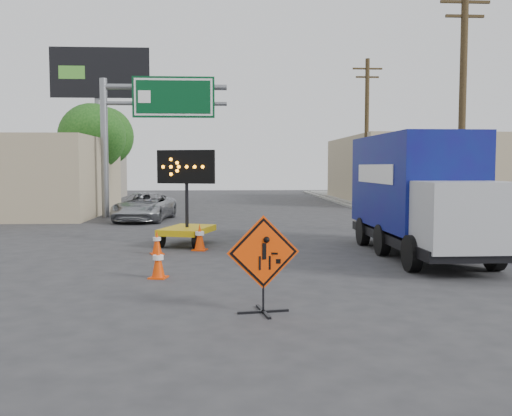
{
  "coord_description": "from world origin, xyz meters",
  "views": [
    {
      "loc": [
        -0.61,
        -10.4,
        2.53
      ],
      "look_at": [
        0.12,
        2.9,
        1.56
      ],
      "focal_mm": 40.0,
      "sensor_mm": 36.0,
      "label": 1
    }
  ],
  "objects": [
    {
      "name": "cone_c",
      "position": [
        -1.38,
        6.72,
        0.41
      ],
      "size": [
        0.5,
        0.5,
        0.81
      ],
      "rotation": [
        0.0,
        0.0,
        -0.26
      ],
      "color": "#E63C04",
      "rests_on": "ground"
    },
    {
      "name": "storefront_left_far",
      "position": [
        -15.0,
        34.0,
        2.2
      ],
      "size": [
        12.0,
        10.0,
        4.4
      ],
      "primitive_type": "cube",
      "color": "gray",
      "rests_on": "ground"
    },
    {
      "name": "highway_gantry",
      "position": [
        -4.43,
        17.96,
        5.07
      ],
      "size": [
        6.18,
        0.38,
        6.9
      ],
      "color": "slate",
      "rests_on": "ground"
    },
    {
      "name": "tree_left_near",
      "position": [
        -8.0,
        22.0,
        4.16
      ],
      "size": [
        3.71,
        3.71,
        6.03
      ],
      "color": "#47361E",
      "rests_on": "ground"
    },
    {
      "name": "utility_pole_far",
      "position": [
        8.0,
        24.0,
        4.68
      ],
      "size": [
        1.8,
        0.26,
        9.0
      ],
      "color": "#47361E",
      "rests_on": "ground"
    },
    {
      "name": "box_truck",
      "position": [
        4.86,
        5.4,
        1.56
      ],
      "size": [
        2.38,
        7.24,
        3.43
      ],
      "rotation": [
        0.0,
        0.0,
        0.01
      ],
      "color": "black",
      "rests_on": "ground"
    },
    {
      "name": "curb_right",
      "position": [
        7.2,
        15.0,
        0.06
      ],
      "size": [
        0.4,
        60.0,
        0.12
      ],
      "primitive_type": "cube",
      "color": "gray",
      "rests_on": "ground"
    },
    {
      "name": "sidewalk_right",
      "position": [
        9.5,
        15.0,
        0.07
      ],
      "size": [
        4.0,
        60.0,
        0.15
      ],
      "primitive_type": "cube",
      "color": "gray",
      "rests_on": "ground"
    },
    {
      "name": "utility_pole_near",
      "position": [
        8.0,
        10.0,
        4.68
      ],
      "size": [
        1.8,
        0.26,
        9.0
      ],
      "color": "#47361E",
      "rests_on": "ground"
    },
    {
      "name": "arrow_board",
      "position": [
        -1.83,
        7.93,
        0.68
      ],
      "size": [
        1.87,
        2.42,
        3.05
      ],
      "rotation": [
        0.0,
        0.0,
        -0.3
      ],
      "color": "#C9A30B",
      "rests_on": "ground"
    },
    {
      "name": "pickup_truck",
      "position": [
        -4.36,
        16.31,
        0.65
      ],
      "size": [
        2.73,
        4.93,
        1.3
      ],
      "primitive_type": "imported",
      "rotation": [
        0.0,
        0.0,
        -0.13
      ],
      "color": "#A4A6AB",
      "rests_on": "ground"
    },
    {
      "name": "cone_a",
      "position": [
        -2.13,
        2.47,
        0.37
      ],
      "size": [
        0.46,
        0.46,
        0.75
      ],
      "rotation": [
        0.0,
        0.0,
        -0.25
      ],
      "color": "#E63C04",
      "rests_on": "ground"
    },
    {
      "name": "tree_left_far",
      "position": [
        -9.0,
        30.0,
        4.6
      ],
      "size": [
        4.1,
        4.1,
        6.66
      ],
      "color": "#47361E",
      "rests_on": "ground"
    },
    {
      "name": "ground",
      "position": [
        0.0,
        0.0,
        0.0
      ],
      "size": [
        100.0,
        100.0,
        0.0
      ],
      "primitive_type": "plane",
      "color": "#2D2D30",
      "rests_on": "ground"
    },
    {
      "name": "construction_sign",
      "position": [
        0.05,
        -0.71,
        0.89
      ],
      "size": [
        1.27,
        0.9,
        1.69
      ],
      "rotation": [
        0.0,
        0.0,
        0.17
      ],
      "color": "black",
      "rests_on": "ground"
    },
    {
      "name": "billboard",
      "position": [
        -8.35,
        25.87,
        7.35
      ],
      "size": [
        6.1,
        0.54,
        9.85
      ],
      "color": "slate",
      "rests_on": "ground"
    },
    {
      "name": "cone_b",
      "position": [
        -2.57,
        6.02,
        0.35
      ],
      "size": [
        0.45,
        0.45,
        0.7
      ],
      "rotation": [
        0.0,
        0.0,
        0.35
      ],
      "color": "#E63C04",
      "rests_on": "ground"
    },
    {
      "name": "building_right_far",
      "position": [
        13.0,
        30.0,
        2.3
      ],
      "size": [
        10.0,
        14.0,
        4.6
      ],
      "primitive_type": "cube",
      "color": "tan",
      "rests_on": "ground"
    }
  ]
}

